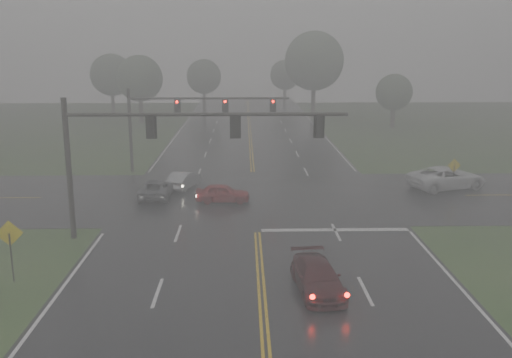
{
  "coord_description": "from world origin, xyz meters",
  "views": [
    {
      "loc": [
        -0.75,
        -16.85,
        10.4
      ],
      "look_at": [
        -0.03,
        16.0,
        2.69
      ],
      "focal_mm": 40.0,
      "sensor_mm": 36.0,
      "label": 1
    }
  ],
  "objects_px": {
    "sedan_maroon": "(317,291)",
    "pickup_white": "(446,189)",
    "signal_gantry_near": "(156,140)",
    "signal_gantry_far": "(180,113)",
    "car_grey": "(157,197)",
    "sedan_red": "(223,202)",
    "sedan_silver": "(184,188)"
  },
  "relations": [
    {
      "from": "sedan_red",
      "to": "signal_gantry_far",
      "type": "distance_m",
      "value": 11.7
    },
    {
      "from": "car_grey",
      "to": "signal_gantry_far",
      "type": "xyz_separation_m",
      "value": [
        0.84,
        8.52,
        4.93
      ]
    },
    {
      "from": "signal_gantry_far",
      "to": "car_grey",
      "type": "bearing_deg",
      "value": -95.64
    },
    {
      "from": "sedan_red",
      "to": "signal_gantry_near",
      "type": "xyz_separation_m",
      "value": [
        -3.27,
        -7.2,
        5.48
      ]
    },
    {
      "from": "pickup_white",
      "to": "signal_gantry_far",
      "type": "xyz_separation_m",
      "value": [
        -20.36,
        6.45,
        4.93
      ]
    },
    {
      "from": "pickup_white",
      "to": "sedan_red",
      "type": "bearing_deg",
      "value": 82.59
    },
    {
      "from": "signal_gantry_far",
      "to": "sedan_silver",
      "type": "bearing_deg",
      "value": -82.44
    },
    {
      "from": "signal_gantry_near",
      "to": "sedan_red",
      "type": "bearing_deg",
      "value": 65.57
    },
    {
      "from": "car_grey",
      "to": "signal_gantry_far",
      "type": "height_order",
      "value": "signal_gantry_far"
    },
    {
      "from": "sedan_red",
      "to": "car_grey",
      "type": "distance_m",
      "value": 4.87
    },
    {
      "from": "sedan_red",
      "to": "sedan_silver",
      "type": "bearing_deg",
      "value": 37.84
    },
    {
      "from": "car_grey",
      "to": "pickup_white",
      "type": "distance_m",
      "value": 21.3
    },
    {
      "from": "signal_gantry_near",
      "to": "signal_gantry_far",
      "type": "height_order",
      "value": "signal_gantry_near"
    },
    {
      "from": "sedan_maroon",
      "to": "signal_gantry_near",
      "type": "xyz_separation_m",
      "value": [
        -7.87,
        7.37,
        5.48
      ]
    },
    {
      "from": "sedan_maroon",
      "to": "pickup_white",
      "type": "distance_m",
      "value": 21.6
    },
    {
      "from": "sedan_maroon",
      "to": "signal_gantry_far",
      "type": "relative_size",
      "value": 0.33
    },
    {
      "from": "sedan_maroon",
      "to": "sedan_red",
      "type": "bearing_deg",
      "value": 101.56
    },
    {
      "from": "pickup_white",
      "to": "car_grey",
      "type": "bearing_deg",
      "value": 76.4
    },
    {
      "from": "sedan_silver",
      "to": "signal_gantry_far",
      "type": "distance_m",
      "value": 7.76
    },
    {
      "from": "sedan_maroon",
      "to": "signal_gantry_near",
      "type": "distance_m",
      "value": 12.09
    },
    {
      "from": "signal_gantry_near",
      "to": "signal_gantry_far",
      "type": "bearing_deg",
      "value": 91.88
    },
    {
      "from": "car_grey",
      "to": "signal_gantry_far",
      "type": "relative_size",
      "value": 0.34
    },
    {
      "from": "sedan_red",
      "to": "sedan_maroon",
      "type": "bearing_deg",
      "value": -162.19
    },
    {
      "from": "car_grey",
      "to": "signal_gantry_near",
      "type": "relative_size",
      "value": 0.3
    },
    {
      "from": "car_grey",
      "to": "pickup_white",
      "type": "relative_size",
      "value": 0.77
    },
    {
      "from": "signal_gantry_near",
      "to": "signal_gantry_far",
      "type": "xyz_separation_m",
      "value": [
        -0.56,
        17.09,
        -0.55
      ]
    },
    {
      "from": "sedan_maroon",
      "to": "pickup_white",
      "type": "xyz_separation_m",
      "value": [
        11.93,
        18.01,
        0.0
      ]
    },
    {
      "from": "signal_gantry_far",
      "to": "sedan_maroon",
      "type": "bearing_deg",
      "value": -70.98
    },
    {
      "from": "sedan_red",
      "to": "signal_gantry_far",
      "type": "bearing_deg",
      "value": 21.45
    },
    {
      "from": "sedan_red",
      "to": "signal_gantry_far",
      "type": "relative_size",
      "value": 0.27
    },
    {
      "from": "sedan_maroon",
      "to": "car_grey",
      "type": "bearing_deg",
      "value": 114.22
    },
    {
      "from": "sedan_silver",
      "to": "pickup_white",
      "type": "bearing_deg",
      "value": -164.05
    }
  ]
}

